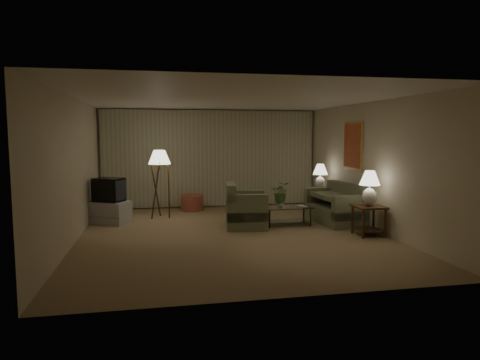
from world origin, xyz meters
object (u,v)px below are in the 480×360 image
object	(u,v)px
tv_cabinet	(110,212)
crt_tv	(109,190)
floor_lamp	(160,183)
vase	(281,204)
side_table_near	(369,215)
table_lamp_far	(320,174)
side_table_far	(320,197)
ottoman	(192,203)
sofa	(334,207)
coffee_table	(287,213)
table_lamp_near	(370,185)
armchair	(246,210)

from	to	relation	value
tv_cabinet	crt_tv	world-z (taller)	crt_tv
floor_lamp	vase	bearing A→B (deg)	-28.29
tv_cabinet	side_table_near	bearing A→B (deg)	6.51
table_lamp_far	side_table_far	bearing A→B (deg)	0.00
side_table_near	ottoman	distance (m)	4.79
sofa	coffee_table	bearing A→B (deg)	-89.66
coffee_table	crt_tv	world-z (taller)	crt_tv
table_lamp_near	coffee_table	world-z (taller)	table_lamp_near
tv_cabinet	vase	xyz separation A→B (m)	(3.75, -0.98, 0.24)
tv_cabinet	floor_lamp	xyz separation A→B (m)	(1.14, 0.42, 0.61)
coffee_table	tv_cabinet	distance (m)	4.02
crt_tv	side_table_far	bearing A→B (deg)	33.79
armchair	side_table_near	distance (m)	2.54
armchair	floor_lamp	xyz separation A→B (m)	(-1.82, 1.46, 0.48)
vase	armchair	bearing A→B (deg)	-176.15
tv_cabinet	crt_tv	xyz separation A→B (m)	(0.00, 0.00, 0.52)
coffee_table	ottoman	world-z (taller)	coffee_table
coffee_table	ottoman	xyz separation A→B (m)	(-1.93, 2.28, -0.07)
armchair	floor_lamp	distance (m)	2.38
crt_tv	table_lamp_far	bearing A→B (deg)	33.79
side_table_far	ottoman	size ratio (longest dim) A/B	0.99
side_table_near	table_lamp_near	size ratio (longest dim) A/B	0.86
sofa	coffee_table	distance (m)	1.16
armchair	table_lamp_near	distance (m)	2.62
table_lamp_near	coffee_table	xyz separation A→B (m)	(-1.30, 1.25, -0.74)
side_table_far	crt_tv	distance (m)	5.23
side_table_near	tv_cabinet	bearing A→B (deg)	156.78
coffee_table	floor_lamp	size ratio (longest dim) A/B	0.65
coffee_table	ottoman	bearing A→B (deg)	130.15
side_table_near	side_table_far	distance (m)	2.60
table_lamp_far	ottoman	size ratio (longest dim) A/B	1.08
table_lamp_far	floor_lamp	xyz separation A→B (m)	(-4.06, 0.05, -0.13)
table_lamp_far	tv_cabinet	world-z (taller)	table_lamp_far
crt_tv	floor_lamp	world-z (taller)	floor_lamp
table_lamp_near	vase	xyz separation A→B (m)	(-1.45, 1.25, -0.52)
floor_lamp	vase	size ratio (longest dim) A/B	10.88
sofa	coffee_table	world-z (taller)	sofa
vase	table_lamp_near	bearing A→B (deg)	-40.78
side_table_far	vase	distance (m)	1.98
table_lamp_far	vase	size ratio (longest dim) A/B	4.35
side_table_near	coffee_table	xyz separation A→B (m)	(-1.30, 1.25, -0.14)
table_lamp_near	floor_lamp	xyz separation A→B (m)	(-4.06, 2.65, -0.15)
table_lamp_far	side_table_near	bearing A→B (deg)	-90.00
coffee_table	crt_tv	xyz separation A→B (m)	(-3.90, 0.98, 0.49)
table_lamp_near	coffee_table	distance (m)	1.95
coffee_table	vase	distance (m)	0.26
tv_cabinet	crt_tv	bearing A→B (deg)	0.00
armchair	side_table_near	bearing A→B (deg)	-110.91
table_lamp_near	ottoman	bearing A→B (deg)	132.39
tv_cabinet	ottoman	bearing A→B (deg)	63.10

